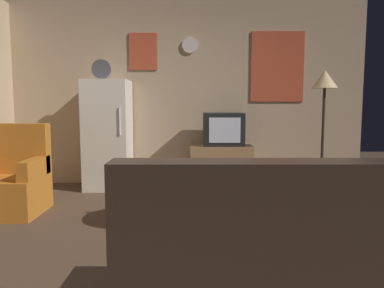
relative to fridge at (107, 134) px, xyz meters
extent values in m
plane|color=#4C3828|center=(1.06, -2.08, -0.75)|extent=(12.00, 12.00, 0.00)
cube|color=tan|center=(1.06, 0.37, 0.61)|extent=(5.20, 0.10, 2.72)
cube|color=#C64C2D|center=(2.40, 0.31, 0.96)|extent=(0.76, 0.02, 1.00)
cube|color=#C64C2D|center=(0.46, 0.31, 1.17)|extent=(0.40, 0.02, 0.52)
cylinder|color=silver|center=(1.13, 0.31, 1.26)|extent=(0.22, 0.03, 0.22)
cube|color=silver|center=(0.00, 0.00, 0.00)|extent=(0.60, 0.60, 1.50)
cylinder|color=silver|center=(0.22, -0.30, 0.20)|extent=(0.02, 0.02, 0.36)
cylinder|color=#4C4C51|center=(-0.05, -0.08, 0.89)|extent=(0.26, 0.04, 0.26)
cube|color=#9E754C|center=(1.56, -0.06, -0.45)|extent=(0.84, 0.52, 0.62)
cube|color=#AD4733|center=(1.56, -0.33, -0.54)|extent=(0.76, 0.01, 0.15)
cube|color=black|center=(1.59, -0.06, 0.08)|extent=(0.54, 0.50, 0.44)
cube|color=silver|center=(1.59, -0.31, 0.08)|extent=(0.41, 0.01, 0.33)
cylinder|color=#332D28|center=(2.80, -0.51, -0.74)|extent=(0.24, 0.24, 0.02)
cylinder|color=#332D28|center=(2.80, -0.51, -0.05)|extent=(0.04, 0.04, 1.40)
cone|color=#F2D18C|center=(2.80, -0.51, 0.73)|extent=(0.32, 0.32, 0.22)
cylinder|color=#9E754C|center=(0.94, -1.61, -0.73)|extent=(0.72, 0.72, 0.04)
cylinder|color=#9E754C|center=(0.94, -1.61, -0.52)|extent=(0.24, 0.24, 0.44)
cylinder|color=#9E754C|center=(0.94, -1.61, -0.30)|extent=(0.72, 0.72, 0.04)
cylinder|color=silver|center=(0.76, -1.50, -0.20)|extent=(0.05, 0.05, 0.15)
cylinder|color=silver|center=(1.14, -1.60, -0.23)|extent=(0.08, 0.08, 0.09)
cube|color=black|center=(0.90, -1.59, -0.27)|extent=(0.16, 0.09, 0.02)
cube|color=#B2661E|center=(-0.79, -1.25, -0.55)|extent=(0.68, 0.68, 0.40)
cube|color=#B2661E|center=(-0.79, -0.99, -0.07)|extent=(0.68, 0.16, 0.56)
cube|color=#B2661E|center=(-0.51, -1.25, -0.25)|extent=(0.12, 0.60, 0.20)
cube|color=#38281E|center=(1.63, -3.15, -0.55)|extent=(1.70, 0.80, 0.40)
cube|color=#38281E|center=(1.63, -3.45, -0.09)|extent=(1.70, 0.20, 0.52)
cube|color=teal|center=(2.28, -0.25, -0.74)|extent=(0.17, 0.14, 0.02)
cube|color=gray|center=(2.28, -0.25, -0.72)|extent=(0.20, 0.12, 0.02)
cube|color=#5B4DA7|center=(2.28, -0.25, -0.70)|extent=(0.18, 0.16, 0.02)
cube|color=#68B267|center=(2.28, -0.25, -0.68)|extent=(0.20, 0.13, 0.03)
cube|color=#78BD99|center=(2.28, -0.25, -0.65)|extent=(0.19, 0.15, 0.03)
cube|color=#976EB5|center=(2.28, -0.25, -0.62)|extent=(0.22, 0.14, 0.03)
camera|label=1|loc=(1.17, -5.18, 0.43)|focal=35.04mm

